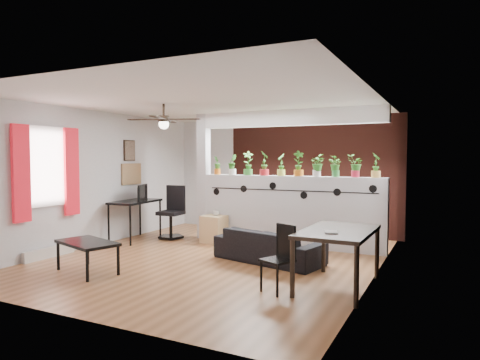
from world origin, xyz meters
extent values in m
cube|color=brown|center=(0.00, 0.00, -0.05)|extent=(6.30, 7.10, 0.10)
cube|color=#B7B7BA|center=(0.00, 3.02, 1.30)|extent=(6.30, 0.04, 2.90)
cube|color=#B7B7BA|center=(0.00, -3.02, 1.30)|extent=(6.30, 0.04, 2.90)
cube|color=#B7B7BA|center=(-2.62, 0.00, 1.30)|extent=(0.04, 7.10, 2.90)
cube|color=#B7B7BA|center=(2.62, 0.00, 1.30)|extent=(0.04, 7.10, 2.90)
cube|color=white|center=(0.00, 0.00, 2.65)|extent=(6.30, 7.10, 0.10)
cube|color=#BCBCC1|center=(0.80, 1.50, 0.68)|extent=(3.60, 0.18, 1.35)
cube|color=white|center=(0.80, 1.50, 2.45)|extent=(3.60, 0.18, 0.30)
cube|color=#BCBCC1|center=(-1.11, 1.50, 1.30)|extent=(0.22, 0.20, 2.60)
cube|color=brown|center=(0.80, 2.97, 1.30)|extent=(3.90, 0.05, 2.60)
cube|color=black|center=(0.80, 1.40, 1.08)|extent=(3.31, 0.01, 0.02)
cylinder|color=black|center=(-0.75, 1.40, 1.00)|extent=(0.14, 0.01, 0.14)
cylinder|color=black|center=(-0.13, 1.40, 1.08)|extent=(0.14, 0.01, 0.14)
cylinder|color=black|center=(0.49, 1.40, 1.16)|extent=(0.14, 0.01, 0.14)
cylinder|color=black|center=(1.11, 1.40, 1.00)|extent=(0.14, 0.01, 0.14)
cylinder|color=black|center=(1.73, 1.40, 1.08)|extent=(0.14, 0.01, 0.14)
cylinder|color=black|center=(2.35, 1.40, 1.16)|extent=(0.14, 0.01, 0.14)
cube|color=white|center=(-2.58, -1.20, 1.55)|extent=(0.02, 0.95, 1.25)
cube|color=white|center=(-2.57, -1.20, 1.55)|extent=(0.04, 1.05, 1.35)
cube|color=red|center=(-2.53, -1.70, 1.45)|extent=(0.06, 0.30, 1.55)
cube|color=red|center=(-2.53, -0.70, 1.45)|extent=(0.06, 0.30, 1.55)
cube|color=silver|center=(-2.54, -1.20, 0.09)|extent=(0.08, 1.00, 0.18)
cube|color=olive|center=(-2.58, 0.95, 1.35)|extent=(0.03, 0.60, 0.45)
cube|color=#8C7259|center=(-2.58, 0.90, 1.85)|extent=(0.03, 0.30, 0.40)
cube|color=black|center=(-2.58, 0.90, 1.85)|extent=(0.02, 0.34, 0.44)
cylinder|color=black|center=(-0.80, -0.30, 2.50)|extent=(0.04, 0.04, 0.20)
cylinder|color=black|center=(-0.80, -0.30, 2.35)|extent=(0.18, 0.18, 0.10)
sphere|color=white|center=(-0.80, -0.30, 2.26)|extent=(0.17, 0.17, 0.17)
cube|color=black|center=(-0.48, -0.18, 2.34)|extent=(0.55, 0.29, 0.01)
cube|color=black|center=(-0.92, 0.02, 2.34)|extent=(0.29, 0.55, 0.01)
cube|color=black|center=(-1.12, -0.42, 2.34)|extent=(0.55, 0.29, 0.01)
cube|color=black|center=(-0.68, -0.62, 2.34)|extent=(0.29, 0.55, 0.01)
cylinder|color=orange|center=(-0.78, 1.50, 1.41)|extent=(0.13, 0.13, 0.12)
imported|color=#1C5618|center=(-0.78, 1.50, 1.59)|extent=(0.20, 0.23, 0.28)
cylinder|color=white|center=(-0.43, 1.50, 1.41)|extent=(0.15, 0.15, 0.12)
imported|color=#1C5618|center=(-0.43, 1.50, 1.61)|extent=(0.27, 0.27, 0.32)
cylinder|color=#388D33|center=(-0.08, 1.50, 1.41)|extent=(0.18, 0.18, 0.12)
imported|color=#1C5618|center=(-0.08, 1.50, 1.64)|extent=(0.31, 0.28, 0.38)
cylinder|color=red|center=(0.27, 1.50, 1.41)|extent=(0.18, 0.18, 0.12)
imported|color=#1C5618|center=(0.27, 1.50, 1.64)|extent=(0.31, 0.32, 0.38)
cylinder|color=#CCD44A|center=(0.62, 1.50, 1.41)|extent=(0.15, 0.15, 0.12)
imported|color=#1C5618|center=(0.62, 1.50, 1.61)|extent=(0.27, 0.28, 0.33)
cylinder|color=#C56817|center=(0.98, 1.50, 1.41)|extent=(0.18, 0.18, 0.12)
imported|color=#1C5618|center=(0.98, 1.50, 1.64)|extent=(0.28, 0.23, 0.38)
cylinder|color=silver|center=(1.33, 1.50, 1.41)|extent=(0.15, 0.15, 0.12)
imported|color=#1C5618|center=(1.33, 1.50, 1.61)|extent=(0.25, 0.27, 0.31)
cylinder|color=#2F8238|center=(1.68, 1.50, 1.41)|extent=(0.13, 0.13, 0.12)
imported|color=#1C5618|center=(1.68, 1.50, 1.59)|extent=(0.24, 0.24, 0.28)
cylinder|color=red|center=(2.03, 1.50, 1.41)|extent=(0.14, 0.14, 0.12)
imported|color=#1C5618|center=(2.03, 1.50, 1.60)|extent=(0.26, 0.26, 0.31)
cylinder|color=gold|center=(2.38, 1.50, 1.41)|extent=(0.16, 0.16, 0.12)
imported|color=#1C5618|center=(2.38, 1.50, 1.62)|extent=(0.25, 0.28, 0.34)
imported|color=black|center=(0.91, 0.20, 0.25)|extent=(1.83, 1.04, 0.50)
cube|color=tan|center=(-0.67, 1.16, 0.27)|extent=(0.47, 0.42, 0.54)
imported|color=gray|center=(-0.62, 1.16, 0.59)|extent=(0.14, 0.14, 0.10)
cube|color=black|center=(-2.25, 0.68, 0.80)|extent=(0.68, 1.17, 0.04)
cylinder|color=black|center=(-2.47, 0.13, 0.39)|extent=(0.04, 0.04, 0.78)
cylinder|color=black|center=(-1.96, 0.17, 0.39)|extent=(0.04, 0.04, 0.78)
cylinder|color=black|center=(-2.54, 1.18, 0.39)|extent=(0.04, 0.04, 0.78)
cylinder|color=black|center=(-2.03, 1.22, 0.39)|extent=(0.04, 0.04, 0.78)
imported|color=black|center=(-2.25, 0.83, 0.91)|extent=(0.31, 0.16, 0.18)
cylinder|color=black|center=(-1.68, 1.12, 0.04)|extent=(0.57, 0.57, 0.04)
cylinder|color=black|center=(-1.68, 1.12, 0.28)|extent=(0.07, 0.07, 0.48)
cube|color=black|center=(-1.68, 1.12, 0.54)|extent=(0.48, 0.48, 0.08)
cube|color=black|center=(-1.70, 1.32, 0.85)|extent=(0.44, 0.09, 0.52)
cube|color=black|center=(2.25, -0.70, 0.74)|extent=(0.88, 1.41, 0.05)
cylinder|color=black|center=(1.85, -1.35, 0.36)|extent=(0.06, 0.06, 0.71)
cylinder|color=black|center=(2.62, -1.37, 0.36)|extent=(0.06, 0.06, 0.71)
cylinder|color=black|center=(1.88, -0.04, 0.36)|extent=(0.06, 0.06, 0.71)
cylinder|color=black|center=(2.65, -0.05, 0.36)|extent=(0.06, 0.06, 0.71)
imported|color=gray|center=(2.15, -1.00, 0.77)|extent=(0.21, 0.25, 0.02)
cube|color=black|center=(1.61, -1.23, 0.41)|extent=(0.45, 0.45, 0.03)
cube|color=black|center=(1.67, -1.09, 0.63)|extent=(0.31, 0.16, 0.43)
cube|color=black|center=(1.42, -1.31, 0.20)|extent=(0.03, 0.03, 0.41)
cube|color=black|center=(1.69, -1.42, 0.20)|extent=(0.03, 0.03, 0.41)
cube|color=black|center=(1.54, -1.04, 0.42)|extent=(0.03, 0.03, 0.83)
cube|color=black|center=(1.80, -1.16, 0.42)|extent=(0.03, 0.03, 0.83)
cube|color=black|center=(-1.24, -1.60, 0.44)|extent=(1.11, 0.82, 0.04)
cylinder|color=black|center=(-1.75, -1.69, 0.21)|extent=(0.04, 0.04, 0.42)
cylinder|color=black|center=(-0.88, -1.96, 0.21)|extent=(0.04, 0.04, 0.42)
cylinder|color=black|center=(-1.61, -1.24, 0.21)|extent=(0.04, 0.04, 0.42)
cylinder|color=black|center=(-0.74, -1.51, 0.21)|extent=(0.04, 0.04, 0.42)
camera|label=1|loc=(3.54, -6.21, 1.70)|focal=32.00mm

